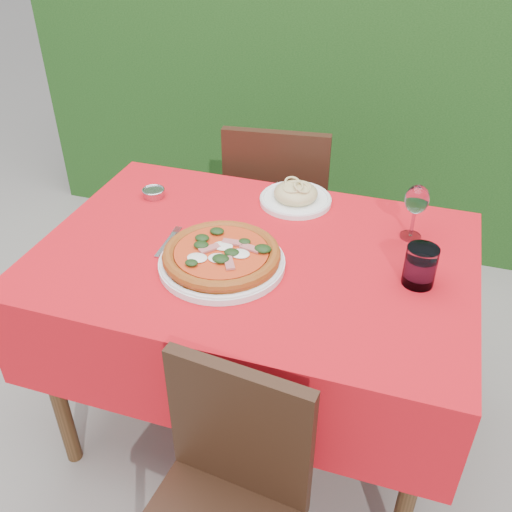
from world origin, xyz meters
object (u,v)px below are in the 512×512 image
(water_glass, at_px, (420,268))
(fork, at_px, (166,245))
(chair_near, at_px, (224,497))
(pasta_plate, at_px, (296,196))
(wine_glass, at_px, (417,202))
(pizza_plate, at_px, (222,257))
(steel_ramekin, at_px, (154,193))
(chair_far, at_px, (278,209))

(water_glass, height_order, fork, water_glass)
(chair_near, xyz_separation_m, fork, (-0.38, 0.54, 0.30))
(chair_near, distance_m, pasta_plate, 0.96)
(fork, bearing_deg, wine_glass, 19.63)
(wine_glass, bearing_deg, water_glass, -80.19)
(wine_glass, bearing_deg, fork, -158.44)
(pizza_plate, distance_m, pasta_plate, 0.43)
(chair_near, xyz_separation_m, pasta_plate, (-0.08, 0.91, 0.32))
(pasta_plate, relative_size, water_glass, 2.12)
(pizza_plate, relative_size, steel_ramekin, 5.97)
(pizza_plate, bearing_deg, fork, 166.71)
(chair_far, xyz_separation_m, water_glass, (0.58, -0.66, 0.29))
(pizza_plate, height_order, water_glass, water_glass)
(chair_far, height_order, fork, chair_far)
(wine_glass, xyz_separation_m, fork, (-0.68, -0.27, -0.12))
(water_glass, distance_m, wine_glass, 0.24)
(chair_near, height_order, water_glass, water_glass)
(steel_ramekin, bearing_deg, water_glass, -13.61)
(water_glass, height_order, wine_glass, wine_glass)
(pasta_plate, distance_m, water_glass, 0.54)
(steel_ramekin, bearing_deg, wine_glass, 0.80)
(fork, bearing_deg, chair_far, 76.20)
(pasta_plate, bearing_deg, water_glass, -37.59)
(pasta_plate, distance_m, fork, 0.48)
(chair_near, bearing_deg, steel_ramekin, 130.46)
(chair_far, relative_size, water_glass, 7.88)
(pizza_plate, bearing_deg, wine_glass, 32.93)
(chair_near, bearing_deg, pasta_plate, 101.04)
(chair_far, bearing_deg, chair_near, 93.36)
(steel_ramekin, bearing_deg, pizza_plate, -40.10)
(pizza_plate, height_order, pasta_plate, pasta_plate)
(chair_near, height_order, chair_far, chair_far)
(pasta_plate, relative_size, fork, 1.29)
(pizza_plate, relative_size, fork, 2.26)
(water_glass, distance_m, fork, 0.73)
(pasta_plate, xyz_separation_m, wine_glass, (0.39, -0.10, 0.10))
(water_glass, bearing_deg, chair_near, -120.88)
(steel_ramekin, bearing_deg, fork, -57.26)
(chair_far, height_order, pasta_plate, chair_far)
(pasta_plate, distance_m, wine_glass, 0.41)
(chair_far, xyz_separation_m, pizza_plate, (0.05, -0.75, 0.27))
(chair_near, bearing_deg, pizza_plate, 116.39)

